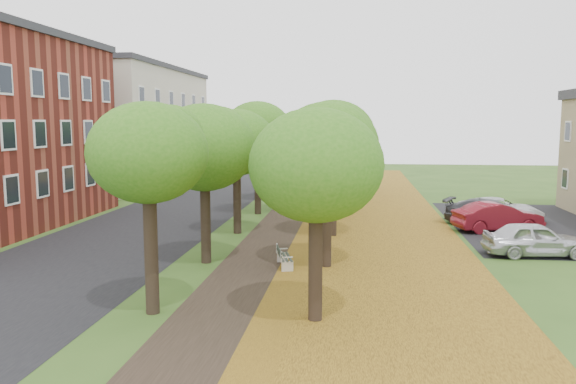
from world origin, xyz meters
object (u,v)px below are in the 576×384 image
(bench, at_px, (284,257))
(car_red, at_px, (498,217))
(car_grey, at_px, (491,213))
(car_silver, at_px, (536,239))
(car_white, at_px, (499,209))

(bench, height_order, car_red, car_red)
(bench, bearing_deg, car_grey, -60.00)
(car_grey, bearing_deg, car_red, -155.58)
(car_silver, bearing_deg, car_white, -9.47)
(bench, distance_m, car_silver, 10.72)
(car_silver, distance_m, car_white, 8.53)
(car_red, xyz_separation_m, car_white, (0.84, 3.10, -0.07))
(bench, distance_m, car_red, 13.12)
(car_grey, bearing_deg, car_silver, -153.62)
(car_silver, distance_m, car_grey, 6.84)
(car_grey, xyz_separation_m, car_white, (0.84, 1.66, -0.05))
(car_grey, relative_size, car_white, 1.03)
(car_silver, height_order, car_white, car_silver)
(bench, height_order, car_white, car_white)
(car_silver, bearing_deg, car_grey, -3.43)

